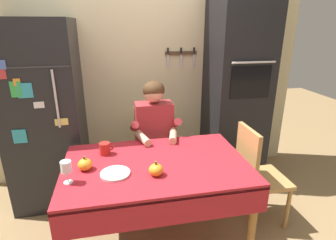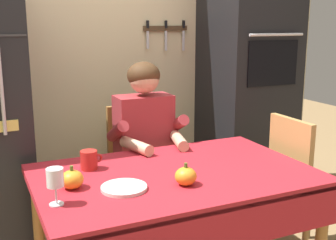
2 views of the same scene
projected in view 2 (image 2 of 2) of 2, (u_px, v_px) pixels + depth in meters
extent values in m
cube|color=beige|center=(109.00, 47.00, 3.21)|extent=(3.70, 0.10, 2.60)
cube|color=#4C3823|center=(165.00, 28.00, 3.30)|extent=(0.36, 0.02, 0.04)
cube|color=silver|center=(148.00, 40.00, 3.25)|extent=(0.02, 0.01, 0.13)
cube|color=black|center=(148.00, 24.00, 3.22)|extent=(0.02, 0.01, 0.06)
cube|color=silver|center=(166.00, 41.00, 3.31)|extent=(0.02, 0.01, 0.15)
cube|color=black|center=(166.00, 24.00, 3.28)|extent=(0.02, 0.01, 0.06)
cube|color=silver|center=(183.00, 41.00, 3.37)|extent=(0.02, 0.01, 0.15)
cube|color=black|center=(184.00, 24.00, 3.34)|extent=(0.02, 0.01, 0.06)
cylinder|color=silver|center=(1.00, 88.00, 2.25)|extent=(0.02, 0.02, 0.50)
cube|color=#E5D666|center=(8.00, 126.00, 2.31)|extent=(0.11, 0.02, 0.06)
cube|color=black|center=(247.00, 79.00, 3.36)|extent=(0.60, 0.60, 2.10)
cube|color=black|center=(273.00, 63.00, 3.06)|extent=(0.42, 0.01, 0.32)
cylinder|color=silver|center=(277.00, 35.00, 2.99)|extent=(0.45, 0.02, 0.02)
cylinder|color=#9E6B33|center=(39.00, 233.00, 2.38)|extent=(0.06, 0.06, 0.70)
cylinder|color=#9E6B33|center=(236.00, 196.00, 2.90)|extent=(0.06, 0.06, 0.70)
cube|color=#A81E28|center=(175.00, 176.00, 2.21)|extent=(1.40, 0.90, 0.04)
cube|color=#A81E28|center=(219.00, 231.00, 1.84)|extent=(1.40, 0.01, 0.20)
cube|color=#9E6B33|center=(142.00, 182.00, 2.92)|extent=(0.40, 0.40, 0.04)
cube|color=#9E6B33|center=(132.00, 138.00, 3.02)|extent=(0.36, 0.04, 0.48)
cylinder|color=#9E6B33|center=(127.00, 228.00, 2.75)|extent=(0.04, 0.04, 0.41)
cylinder|color=#9E6B33|center=(112.00, 207.00, 3.05)|extent=(0.04, 0.04, 0.41)
cylinder|color=#9E6B33|center=(176.00, 218.00, 2.89)|extent=(0.04, 0.04, 0.41)
cylinder|color=#9E6B33|center=(156.00, 199.00, 3.19)|extent=(0.04, 0.04, 0.41)
cylinder|color=#38384C|center=(146.00, 233.00, 2.64)|extent=(0.09, 0.09, 0.38)
cylinder|color=#38384C|center=(176.00, 226.00, 2.72)|extent=(0.09, 0.09, 0.38)
cube|color=#38384C|center=(138.00, 182.00, 2.73)|extent=(0.12, 0.40, 0.11)
cube|color=#38384C|center=(164.00, 178.00, 2.80)|extent=(0.12, 0.40, 0.11)
cube|color=#9E2D33|center=(144.00, 132.00, 2.81)|extent=(0.36, 0.20, 0.48)
cylinder|color=#9E2D33|center=(117.00, 131.00, 2.65)|extent=(0.07, 0.26, 0.18)
cylinder|color=#9E2D33|center=(176.00, 125.00, 2.82)|extent=(0.07, 0.26, 0.18)
cylinder|color=#D8A884|center=(136.00, 146.00, 2.54)|extent=(0.13, 0.27, 0.07)
cylinder|color=#D8A884|center=(179.00, 141.00, 2.65)|extent=(0.13, 0.27, 0.07)
sphere|color=#D8A884|center=(144.00, 79.00, 2.71)|extent=(0.19, 0.19, 0.19)
ellipsoid|color=#472D19|center=(144.00, 75.00, 2.71)|extent=(0.21, 0.21, 0.17)
cube|color=tan|center=(310.00, 193.00, 2.73)|extent=(0.40, 0.40, 0.04)
cube|color=tan|center=(290.00, 158.00, 2.60)|extent=(0.04, 0.36, 0.48)
cylinder|color=tan|center=(309.00, 211.00, 3.00)|extent=(0.04, 0.04, 0.41)
cylinder|color=tan|center=(269.00, 220.00, 2.86)|extent=(0.04, 0.04, 0.41)
cylinder|color=#B2231E|center=(89.00, 160.00, 2.24)|extent=(0.09, 0.09, 0.10)
torus|color=#B2231E|center=(98.00, 158.00, 2.26)|extent=(0.05, 0.01, 0.05)
cylinder|color=white|center=(57.00, 204.00, 1.81)|extent=(0.06, 0.06, 0.01)
cylinder|color=white|center=(56.00, 195.00, 1.80)|extent=(0.01, 0.01, 0.08)
cylinder|color=white|center=(55.00, 177.00, 1.79)|extent=(0.07, 0.07, 0.08)
ellipsoid|color=orange|center=(186.00, 176.00, 2.02)|extent=(0.10, 0.10, 0.09)
cylinder|color=#4C6023|center=(186.00, 165.00, 2.01)|extent=(0.02, 0.02, 0.02)
ellipsoid|color=orange|center=(72.00, 179.00, 1.98)|extent=(0.11, 0.11, 0.09)
cylinder|color=#4C6023|center=(71.00, 168.00, 1.97)|extent=(0.02, 0.02, 0.02)
cylinder|color=silver|center=(124.00, 188.00, 1.98)|extent=(0.21, 0.21, 0.02)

